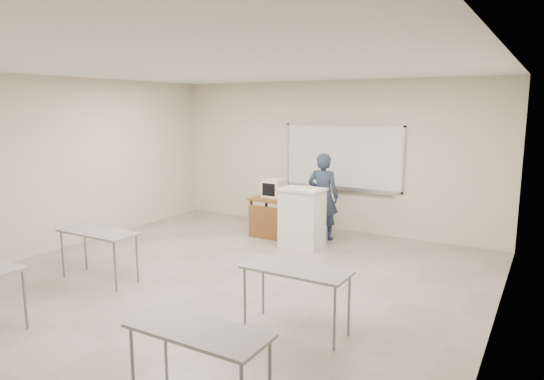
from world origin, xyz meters
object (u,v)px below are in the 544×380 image
Objects in this scene: presenter at (323,196)px; laptop at (308,197)px; podium at (302,217)px; crt_monitor at (274,188)px; keyboard at (312,188)px; mouse at (306,203)px; instructor_desk at (282,212)px; whiteboard at (342,158)px.

laptop is at bearing 22.44° from presenter.
presenter is (0.10, 0.68, 0.29)m from podium.
keyboard is at bearing -20.86° from crt_monitor.
podium is 0.65× the size of presenter.
podium is 2.60× the size of keyboard.
mouse is at bearing -60.09° from laptop.
instructor_desk is at bearing 24.79° from presenter.
whiteboard is 1.89× the size of instructor_desk.
laptop is at bearing 92.86° from mouse.
whiteboard reaches higher than keyboard.
crt_monitor reaches higher than podium.
laptop reaches higher than mouse.
instructor_desk is 0.55m from crt_monitor.
instructor_desk is 3.10× the size of crt_monitor.
mouse is 0.06× the size of presenter.
mouse is (-0.15, -1.29, -0.71)m from whiteboard.
instructor_desk is at bearing -139.62° from laptop.
crt_monitor is (-0.31, 0.24, 0.39)m from instructor_desk.
presenter is (0.65, 0.41, 0.30)m from instructor_desk.
presenter is (0.10, 0.50, 0.05)m from mouse.
instructor_desk is 0.80× the size of presenter.
keyboard is 0.65m from presenter.
whiteboard is at bearing -100.65° from presenter.
presenter is (-0.05, 0.60, -0.25)m from keyboard.
mouse is 0.25× the size of keyboard.
whiteboard is 1.51× the size of presenter.
mouse is at bearing -18.95° from crt_monitor.
whiteboard is at bearing 61.39° from instructor_desk.
keyboard is (0.15, 0.08, 0.54)m from podium.
crt_monitor is at bearing 139.17° from mouse.
keyboard is (1.01, -0.42, 0.16)m from crt_monitor.
crt_monitor is at bearing 144.41° from instructor_desk.
whiteboard is 5.87× the size of crt_monitor.
mouse is at bearing 165.21° from keyboard.
podium is 0.57m from keyboard.
instructor_desk is 0.82m from presenter.
instructor_desk is (-0.70, -1.20, -0.96)m from whiteboard.
instructor_desk is 3.21× the size of keyboard.
crt_monitor reaches higher than instructor_desk.
whiteboard is 1.75m from podium.
podium is 3.40× the size of laptop.
mouse is (0.86, -0.33, -0.15)m from crt_monitor.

